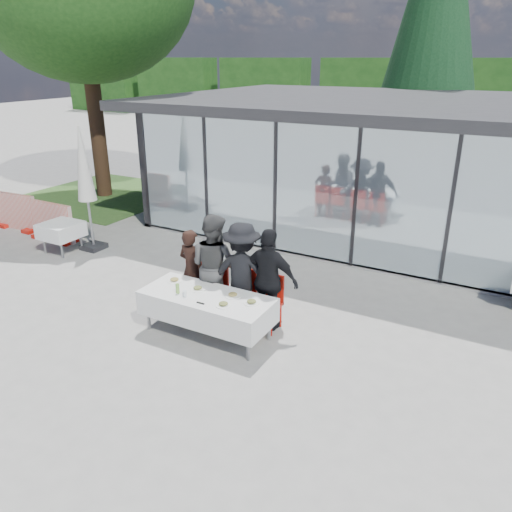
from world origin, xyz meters
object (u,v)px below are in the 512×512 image
Objects in this scene: diner_c at (242,273)px; plate_a at (174,280)px; diner_chair_a at (193,280)px; plate_d at (252,302)px; dining_table at (207,306)px; juice_bottle at (178,289)px; market_umbrella at (84,171)px; plate_b at (198,288)px; plate_extra at (223,304)px; diner_b at (214,265)px; diner_d at (269,280)px; diner_chair_c at (243,293)px; diner_chair_b at (215,286)px; diner_chair_d at (269,299)px; conifer_tree at (437,7)px; diner_a at (192,269)px; spare_table_left at (61,230)px; plate_c at (233,295)px; folded_eyeglasses at (200,303)px.

diner_c is 7.39× the size of plate_a.
diner_chair_a is 3.91× the size of plate_d.
plate_a is at bearing 167.42° from dining_table.
diner_c is (0.26, 0.73, 0.38)m from dining_table.
juice_bottle is 5.00m from market_umbrella.
plate_b is 1.00× the size of plate_extra.
juice_bottle reaches higher than plate_a.
market_umbrella is (-5.07, 1.32, 1.02)m from diner_c.
plate_d is (1.05, 0.00, 0.00)m from plate_b.
diner_b is 0.66m from plate_b.
diner_d reaches higher than plate_extra.
diner_chair_c is at bearing 129.83° from plate_d.
diner_chair_b is at bearing 150.07° from plate_d.
plate_a is at bearing 11.71° from diner_c.
diner_chair_d is 13.42m from conifer_tree.
diner_chair_a is (0.00, 0.02, -0.24)m from diner_a.
plate_a is 13.93m from conifer_tree.
diner_chair_b is 0.70m from plate_b.
juice_bottle is at bearing 35.49° from diner_c.
diner_b reaches higher than dining_table.
dining_table is 0.35m from plate_b.
plate_d is 6.27m from spare_table_left.
conifer_tree is (5.45, 10.96, 4.04)m from market_umbrella.
diner_b is 4.77m from market_umbrella.
dining_table is at bearing -23.13° from market_umbrella.
diner_chair_b is at bearing 141.76° from plate_c.
diner_chair_b is at bearing 50.16° from plate_a.
diner_b is 1.96× the size of diner_chair_c.
diner_chair_c reaches higher than plate_a.
diner_chair_c is (0.59, 0.02, -0.42)m from diner_b.
plate_a is at bearing 56.30° from diner_b.
plate_c is at bearing 162.98° from diner_a.
plate_b reaches higher than spare_table_left.
diner_chair_c is at bearing -105.54° from diner_c.
market_umbrella reaches higher than plate_extra.
diner_chair_a is 0.62m from plate_a.
dining_table is 2.32× the size of diner_chair_b.
juice_bottle is 14.20m from conifer_tree.
conifer_tree is (0.89, 12.92, 5.21)m from plate_b.
folded_eyeglasses is (-0.37, -0.11, -0.02)m from plate_extra.
conifer_tree is at bearing 62.68° from spare_table_left.
plate_a is at bearing 99.57° from diner_a.
diner_d reaches higher than folded_eyeglasses.
diner_chair_a reaches higher than dining_table.
diner_c is (0.59, -0.02, 0.38)m from diner_chair_b.
diner_b is at bearing 112.00° from folded_eyeglasses.
conifer_tree reaches higher than diner_chair_c.
plate_a reaches higher than folded_eyeglasses.
diner_a reaches higher than plate_extra.
diner_chair_d is 1.28m from folded_eyeglasses.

